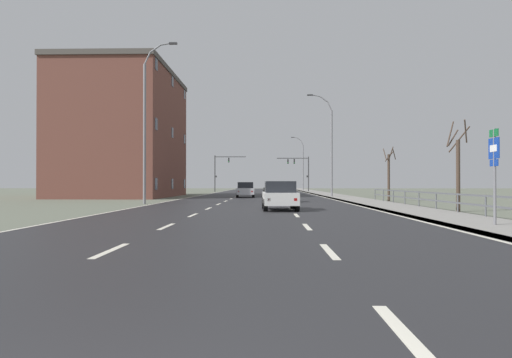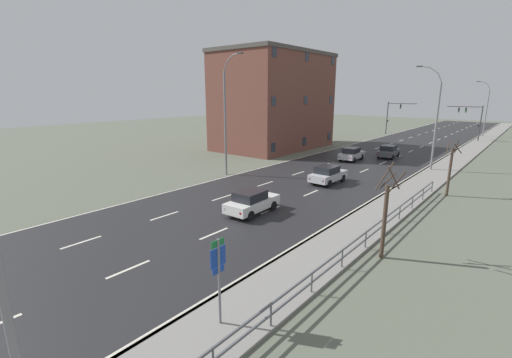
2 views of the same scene
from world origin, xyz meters
The scene contains 17 objects.
ground_plane centered at (0.00, 48.00, -0.06)m, with size 160.00×160.00×0.12m.
road_asphalt_strip centered at (0.00, 60.00, 0.01)m, with size 14.00×120.00×0.03m.
sidewalk_right centered at (8.43, 60.00, 0.06)m, with size 3.00×120.00×0.12m.
guardrail centered at (9.85, 20.40, 0.71)m, with size 0.07×29.78×1.00m.
street_lamp_midground centered at (7.43, 44.41, 5.18)m, with size 2.58×0.24×10.61m.
street_lamp_distant centered at (7.46, 81.81, 4.93)m, with size 2.30×0.24×10.03m.
street_lamp_left_bank centered at (-7.47, 29.45, 5.59)m, with size 2.39×0.24×11.39m.
highway_sign centered at (8.39, 12.67, 2.08)m, with size 0.09×0.68×3.25m.
traffic_signal_right centered at (6.56, 73.96, 4.08)m, with size 5.36×0.36×5.90m.
traffic_signal_left centered at (-6.93, 74.96, 4.10)m, with size 5.36×0.36×6.21m.
car_distant centered at (-1.23, 44.37, 0.80)m, with size 1.99×4.18×1.57m.
car_near_left centered at (1.56, 49.09, 0.80)m, with size 2.02×4.19×1.57m.
car_mid_centre centered at (1.78, 32.83, 0.80)m, with size 1.91×4.14×1.57m.
car_near_right centered at (1.69, 22.33, 0.80)m, with size 1.96×4.16×1.57m.
brick_building centered at (-14.53, 46.64, 6.79)m, with size 10.78×17.13×13.56m.
bare_tree_near centered at (10.84, 21.40, 2.17)m, with size 1.31×1.29×4.73m.
bare_tree_mid centered at (10.97, 35.21, 2.16)m, with size 1.03×1.14×4.46m.
Camera 2 is at (16.03, 5.32, 7.86)m, focal length 24.42 mm.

